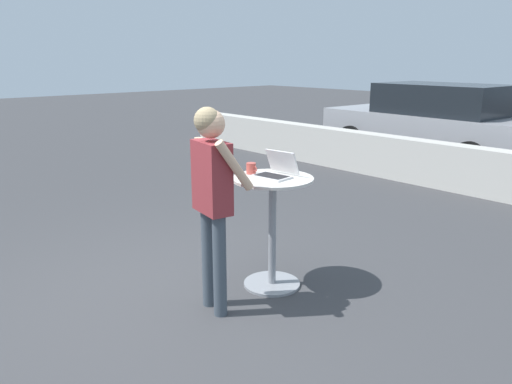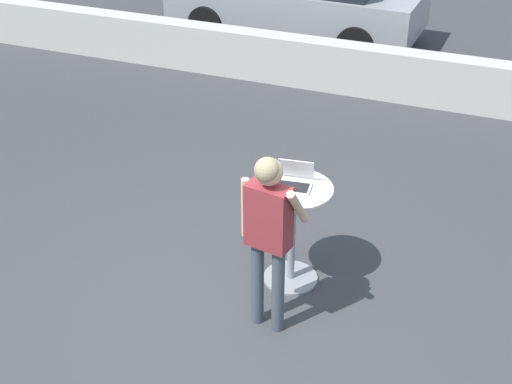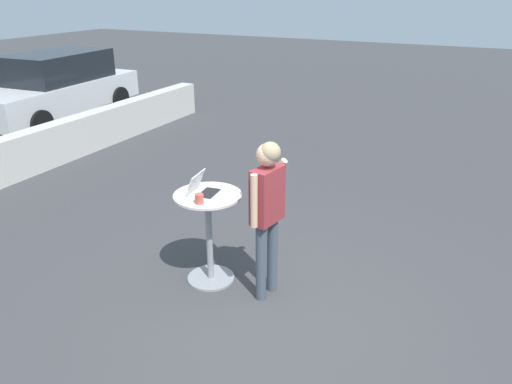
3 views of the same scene
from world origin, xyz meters
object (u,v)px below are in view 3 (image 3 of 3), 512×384
object	(u,v)px
standing_person	(267,202)
parked_car_further_down	(55,87)
laptop	(204,189)
cafe_table	(209,228)
coffee_mug	(199,199)

from	to	relation	value
standing_person	parked_car_further_down	size ratio (longest dim) A/B	0.38
standing_person	laptop	bearing A→B (deg)	91.79
laptop	parked_car_further_down	distance (m)	8.31
laptop	standing_person	bearing A→B (deg)	-88.21
cafe_table	standing_person	distance (m)	0.81
cafe_table	laptop	bearing A→B (deg)	99.26
laptop	coffee_mug	xyz separation A→B (m)	(-0.23, -0.09, -0.00)
cafe_table	standing_person	world-z (taller)	standing_person
coffee_mug	laptop	bearing A→B (deg)	21.83
laptop	coffee_mug	distance (m)	0.24
cafe_table	coffee_mug	world-z (taller)	coffee_mug
cafe_table	parked_car_further_down	size ratio (longest dim) A/B	0.23
cafe_table	laptop	world-z (taller)	laptop
cafe_table	parked_car_further_down	distance (m)	8.33
laptop	standing_person	world-z (taller)	standing_person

